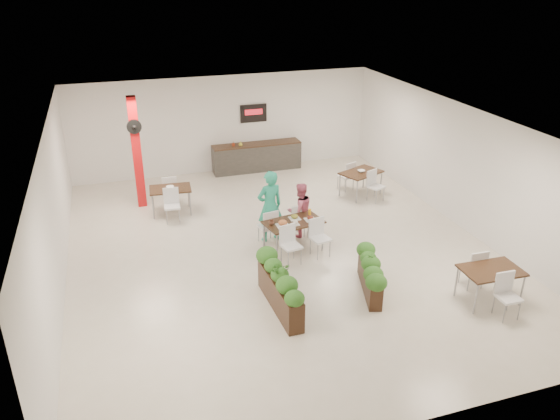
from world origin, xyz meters
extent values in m
plane|color=beige|center=(0.00, 0.00, 0.00)|extent=(12.00, 12.00, 0.00)
cube|color=white|center=(0.00, 6.00, 1.60)|extent=(10.00, 0.10, 3.20)
cube|color=white|center=(0.00, -6.00, 1.60)|extent=(10.00, 0.10, 3.20)
cube|color=white|center=(-5.00, 0.00, 1.60)|extent=(0.10, 12.00, 3.20)
cube|color=white|center=(5.00, 0.00, 1.60)|extent=(0.10, 12.00, 3.20)
cube|color=white|center=(0.00, 0.00, 3.20)|extent=(10.00, 12.00, 0.04)
cube|color=red|center=(-3.00, 3.80, 1.60)|extent=(0.25, 0.25, 3.20)
cylinder|color=black|center=(-3.00, 3.62, 2.40)|extent=(0.40, 0.06, 0.40)
sphere|color=black|center=(-3.00, 3.58, 2.40)|extent=(0.12, 0.12, 0.12)
cube|color=#302D2A|center=(1.00, 5.65, 0.45)|extent=(3.00, 0.60, 0.90)
cube|color=black|center=(1.00, 5.65, 0.92)|extent=(3.00, 0.62, 0.04)
cube|color=black|center=(1.00, 5.96, 1.90)|extent=(0.90, 0.04, 0.60)
cube|color=red|center=(1.00, 5.93, 1.95)|extent=(0.60, 0.02, 0.18)
imported|color=maroon|center=(0.20, 5.65, 1.04)|extent=(0.09, 0.09, 0.19)
imported|color=gold|center=(0.45, 5.65, 1.02)|extent=(0.13, 0.13, 0.17)
cube|color=black|center=(0.31, -0.11, 0.73)|extent=(1.52, 1.04, 0.04)
cylinder|color=gray|center=(-0.26, -0.56, 0.35)|extent=(0.04, 0.04, 0.71)
cylinder|color=gray|center=(1.00, -0.32, 0.35)|extent=(0.04, 0.04, 0.71)
cylinder|color=gray|center=(-0.38, 0.11, 0.35)|extent=(0.04, 0.04, 0.71)
cylinder|color=gray|center=(0.88, 0.35, 0.35)|extent=(0.04, 0.04, 0.71)
cube|color=white|center=(-0.19, 0.41, 0.45)|extent=(0.49, 0.49, 0.05)
cube|color=white|center=(-0.16, 0.22, 0.70)|extent=(0.42, 0.12, 0.45)
cylinder|color=gray|center=(-0.06, 0.61, 0.21)|extent=(0.02, 0.02, 0.43)
cylinder|color=gray|center=(-0.39, 0.55, 0.21)|extent=(0.02, 0.02, 0.43)
cylinder|color=gray|center=(0.01, 0.28, 0.21)|extent=(0.02, 0.02, 0.43)
cylinder|color=gray|center=(-0.33, 0.21, 0.21)|extent=(0.02, 0.02, 0.43)
cube|color=white|center=(0.60, 0.56, 0.45)|extent=(0.49, 0.49, 0.05)
cube|color=white|center=(0.63, 0.37, 0.70)|extent=(0.42, 0.12, 0.45)
cylinder|color=gray|center=(0.73, 0.76, 0.21)|extent=(0.02, 0.02, 0.43)
cylinder|color=gray|center=(0.40, 0.69, 0.21)|extent=(0.02, 0.02, 0.43)
cylinder|color=gray|center=(0.79, 0.42, 0.21)|extent=(0.02, 0.02, 0.43)
cylinder|color=gray|center=(0.46, 0.36, 0.21)|extent=(0.02, 0.02, 0.43)
cube|color=white|center=(0.03, -0.77, 0.45)|extent=(0.49, 0.49, 0.05)
cube|color=white|center=(-0.01, -0.58, 0.70)|extent=(0.42, 0.12, 0.45)
cylinder|color=gray|center=(-0.11, -0.97, 0.21)|extent=(0.02, 0.02, 0.43)
cylinder|color=gray|center=(0.23, -0.90, 0.21)|extent=(0.02, 0.02, 0.43)
cylinder|color=gray|center=(-0.17, -0.63, 0.21)|extent=(0.02, 0.02, 0.43)
cylinder|color=gray|center=(0.16, -0.57, 0.21)|extent=(0.02, 0.02, 0.43)
cube|color=white|center=(0.81, -0.62, 0.45)|extent=(0.49, 0.49, 0.05)
cube|color=white|center=(0.78, -0.44, 0.70)|extent=(0.42, 0.12, 0.45)
cylinder|color=gray|center=(0.68, -0.82, 0.21)|extent=(0.02, 0.02, 0.43)
cylinder|color=gray|center=(1.01, -0.76, 0.21)|extent=(0.02, 0.02, 0.43)
cylinder|color=gray|center=(0.62, -0.49, 0.21)|extent=(0.02, 0.02, 0.43)
cylinder|color=gray|center=(0.95, -0.42, 0.21)|extent=(0.02, 0.02, 0.43)
cube|color=white|center=(-0.01, -0.27, 0.76)|extent=(0.35, 0.35, 0.01)
ellipsoid|color=#A75D29|center=(-0.01, -0.27, 0.83)|extent=(0.22, 0.22, 0.13)
cube|color=white|center=(0.39, 0.03, 0.76)|extent=(0.30, 0.30, 0.01)
ellipsoid|color=orange|center=(0.39, 0.03, 0.82)|extent=(0.18, 0.18, 0.11)
cube|color=white|center=(0.73, -0.15, 0.76)|extent=(0.30, 0.30, 0.01)
ellipsoid|color=#511B10|center=(0.73, -0.15, 0.81)|extent=(0.16, 0.16, 0.10)
cube|color=white|center=(0.29, -0.29, 0.76)|extent=(0.21, 0.21, 0.01)
ellipsoid|color=white|center=(0.29, -0.29, 0.80)|extent=(0.12, 0.12, 0.07)
cylinder|color=#FFAD1A|center=(0.82, 0.14, 0.82)|extent=(0.07, 0.07, 0.15)
imported|color=brown|center=(-0.25, -0.11, 0.80)|extent=(0.12, 0.12, 0.10)
imported|color=#25A27E|center=(-0.09, 0.54, 0.93)|extent=(0.75, 0.56, 1.86)
imported|color=#DC6181|center=(0.71, 0.54, 0.72)|extent=(0.79, 0.66, 1.44)
cube|color=black|center=(-0.79, -2.43, 0.32)|extent=(0.38, 1.95, 0.65)
ellipsoid|color=#1A5117|center=(-0.76, -3.24, 0.77)|extent=(0.40, 0.40, 0.32)
ellipsoid|color=#1A5117|center=(-0.77, -2.83, 0.77)|extent=(0.40, 0.40, 0.32)
ellipsoid|color=#1A5117|center=(-0.79, -2.43, 0.77)|extent=(0.40, 0.40, 0.32)
ellipsoid|color=#1A5117|center=(-0.80, -2.02, 0.77)|extent=(0.40, 0.40, 0.32)
ellipsoid|color=#1A5117|center=(-0.81, -1.61, 0.77)|extent=(0.40, 0.40, 0.32)
imported|color=#1A5117|center=(-0.79, -2.43, 0.86)|extent=(0.38, 0.33, 0.42)
cube|color=black|center=(1.24, -2.41, 0.27)|extent=(0.72, 1.61, 0.53)
ellipsoid|color=#1A5117|center=(1.06, -3.03, 0.65)|extent=(0.40, 0.40, 0.32)
ellipsoid|color=#1A5117|center=(1.15, -2.72, 0.65)|extent=(0.40, 0.40, 0.32)
ellipsoid|color=#1A5117|center=(1.24, -2.41, 0.65)|extent=(0.40, 0.40, 0.32)
ellipsoid|color=#1A5117|center=(1.34, -2.09, 0.65)|extent=(0.40, 0.40, 0.32)
ellipsoid|color=#1A5117|center=(1.43, -1.78, 0.65)|extent=(0.40, 0.40, 0.32)
imported|color=#1A5117|center=(1.24, -2.41, 0.71)|extent=(0.19, 0.19, 0.35)
cube|color=black|center=(-2.25, 2.99, 0.73)|extent=(1.19, 0.85, 0.04)
cylinder|color=gray|center=(-2.78, 2.71, 0.35)|extent=(0.04, 0.04, 0.71)
cylinder|color=gray|center=(-1.77, 2.63, 0.35)|extent=(0.04, 0.04, 0.71)
cylinder|color=gray|center=(-2.73, 3.34, 0.35)|extent=(0.04, 0.04, 0.71)
cylinder|color=gray|center=(-1.72, 3.26, 0.35)|extent=(0.04, 0.04, 0.71)
cube|color=white|center=(-2.20, 3.58, 0.45)|extent=(0.45, 0.45, 0.05)
cube|color=white|center=(-2.21, 3.39, 0.70)|extent=(0.42, 0.08, 0.45)
cylinder|color=gray|center=(-2.01, 3.74, 0.21)|extent=(0.02, 0.02, 0.43)
cylinder|color=gray|center=(-2.35, 3.77, 0.21)|extent=(0.02, 0.02, 0.43)
cylinder|color=gray|center=(-2.04, 3.40, 0.21)|extent=(0.02, 0.02, 0.43)
cylinder|color=gray|center=(-2.38, 3.43, 0.21)|extent=(0.02, 0.02, 0.43)
cube|color=white|center=(-2.30, 2.39, 0.45)|extent=(0.45, 0.45, 0.05)
cube|color=white|center=(-2.28, 2.58, 0.70)|extent=(0.42, 0.08, 0.45)
cylinder|color=gray|center=(-2.48, 2.23, 0.21)|extent=(0.02, 0.02, 0.43)
cylinder|color=gray|center=(-2.14, 2.20, 0.21)|extent=(0.02, 0.02, 0.43)
cylinder|color=gray|center=(-2.45, 2.57, 0.21)|extent=(0.02, 0.02, 0.43)
cylinder|color=gray|center=(-2.11, 2.54, 0.21)|extent=(0.02, 0.02, 0.43)
imported|color=white|center=(-2.25, 2.99, 0.78)|extent=(0.22, 0.22, 0.05)
cube|color=black|center=(3.39, 2.54, 0.73)|extent=(1.44, 1.22, 0.04)
cylinder|color=gray|center=(3.02, 2.01, 0.35)|extent=(0.04, 0.04, 0.71)
cylinder|color=gray|center=(4.02, 2.44, 0.35)|extent=(0.04, 0.04, 0.71)
cylinder|color=gray|center=(2.75, 2.64, 0.35)|extent=(0.04, 0.04, 0.71)
cylinder|color=gray|center=(3.75, 3.07, 0.35)|extent=(0.04, 0.04, 0.71)
cube|color=white|center=(3.15, 3.09, 0.45)|extent=(0.55, 0.55, 0.05)
cube|color=white|center=(3.22, 2.91, 0.70)|extent=(0.40, 0.20, 0.45)
cylinder|color=gray|center=(3.24, 3.31, 0.21)|extent=(0.02, 0.02, 0.43)
cylinder|color=gray|center=(2.93, 3.18, 0.21)|extent=(0.02, 0.02, 0.43)
cylinder|color=gray|center=(3.37, 3.00, 0.21)|extent=(0.02, 0.02, 0.43)
cylinder|color=gray|center=(3.06, 2.87, 0.21)|extent=(0.02, 0.02, 0.43)
cube|color=white|center=(3.62, 1.99, 0.45)|extent=(0.55, 0.55, 0.05)
cube|color=white|center=(3.55, 2.16, 0.70)|extent=(0.40, 0.20, 0.45)
cylinder|color=gray|center=(3.53, 1.76, 0.21)|extent=(0.02, 0.02, 0.43)
cylinder|color=gray|center=(3.84, 1.90, 0.21)|extent=(0.02, 0.02, 0.43)
cylinder|color=gray|center=(3.40, 2.08, 0.21)|extent=(0.02, 0.02, 0.43)
cylinder|color=gray|center=(3.71, 2.21, 0.21)|extent=(0.02, 0.02, 0.43)
imported|color=white|center=(3.39, 2.54, 0.78)|extent=(0.22, 0.22, 0.05)
cube|color=black|center=(3.41, -3.50, 0.73)|extent=(1.23, 0.84, 0.04)
cylinder|color=gray|center=(2.86, -3.83, 0.35)|extent=(0.04, 0.04, 0.71)
cylinder|color=gray|center=(3.95, -3.86, 0.35)|extent=(0.04, 0.04, 0.71)
cylinder|color=gray|center=(2.88, -3.14, 0.35)|extent=(0.04, 0.04, 0.71)
cylinder|color=gray|center=(3.97, -3.18, 0.35)|extent=(0.04, 0.04, 0.71)
cube|color=white|center=(3.43, -2.90, 0.45)|extent=(0.43, 0.43, 0.05)
cube|color=white|center=(3.43, -3.09, 0.70)|extent=(0.42, 0.05, 0.45)
cylinder|color=gray|center=(3.61, -2.74, 0.21)|extent=(0.02, 0.02, 0.43)
cylinder|color=gray|center=(3.27, -2.73, 0.21)|extent=(0.02, 0.02, 0.43)
cylinder|color=gray|center=(3.60, -3.08, 0.21)|extent=(0.02, 0.02, 0.43)
cylinder|color=gray|center=(3.26, -3.07, 0.21)|extent=(0.02, 0.02, 0.43)
cube|color=white|center=(3.40, -4.10, 0.45)|extent=(0.43, 0.43, 0.05)
cube|color=white|center=(3.40, -3.91, 0.70)|extent=(0.42, 0.05, 0.45)
cylinder|color=gray|center=(3.22, -4.27, 0.21)|extent=(0.02, 0.02, 0.43)
cylinder|color=gray|center=(3.56, -4.28, 0.21)|extent=(0.02, 0.02, 0.43)
cylinder|color=gray|center=(3.23, -3.93, 0.21)|extent=(0.02, 0.02, 0.43)
cylinder|color=gray|center=(3.57, -3.94, 0.21)|extent=(0.02, 0.02, 0.43)
camera|label=1|loc=(-3.67, -11.34, 6.42)|focal=35.00mm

